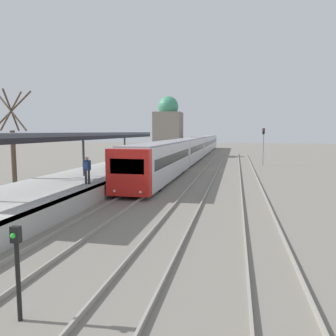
{
  "coord_description": "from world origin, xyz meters",
  "views": [
    {
      "loc": [
        6.27,
        -0.78,
        4.11
      ],
      "look_at": [
        1.85,
        20.41,
        1.7
      ],
      "focal_mm": 35.0,
      "sensor_mm": 36.0,
      "label": 1
    }
  ],
  "objects_px": {
    "train_near": "(195,147)",
    "signal_mast_far": "(263,142)",
    "person_on_platform": "(87,168)",
    "signal_post_near": "(17,264)"
  },
  "relations": [
    {
      "from": "train_near",
      "to": "signal_post_near",
      "type": "distance_m",
      "value": 45.08
    },
    {
      "from": "person_on_platform",
      "to": "signal_post_near",
      "type": "relative_size",
      "value": 0.79
    },
    {
      "from": "person_on_platform",
      "to": "signal_mast_far",
      "type": "distance_m",
      "value": 26.2
    },
    {
      "from": "train_near",
      "to": "person_on_platform",
      "type": "bearing_deg",
      "value": -94.49
    },
    {
      "from": "train_near",
      "to": "signal_mast_far",
      "type": "distance_m",
      "value": 13.45
    },
    {
      "from": "person_on_platform",
      "to": "signal_post_near",
      "type": "xyz_separation_m",
      "value": [
        4.29,
        -12.33,
        -0.62
      ]
    },
    {
      "from": "train_near",
      "to": "signal_mast_far",
      "type": "xyz_separation_m",
      "value": [
        9.48,
        -9.47,
        1.1
      ]
    },
    {
      "from": "person_on_platform",
      "to": "signal_post_near",
      "type": "bearing_deg",
      "value": -70.81
    },
    {
      "from": "signal_mast_far",
      "to": "signal_post_near",
      "type": "bearing_deg",
      "value": -102.31
    },
    {
      "from": "person_on_platform",
      "to": "signal_mast_far",
      "type": "height_order",
      "value": "signal_mast_far"
    }
  ]
}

